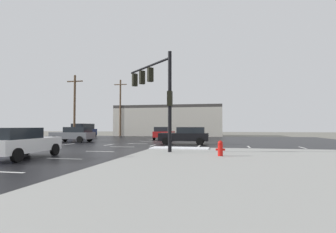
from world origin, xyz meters
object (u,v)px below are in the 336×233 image
(sedan_black, at_px, (186,135))
(sedan_white, at_px, (20,142))
(fire_hydrant, at_px, (220,148))
(utility_pole_distant, at_px, (120,107))
(sedan_grey, at_px, (74,134))
(traffic_signal_mast, at_px, (155,86))
(utility_pole_far, at_px, (75,105))
(sedan_red, at_px, (164,133))
(suv_navy, at_px, (83,131))

(sedan_black, xyz_separation_m, sedan_white, (-6.90, -12.46, 0.00))
(fire_hydrant, height_order, sedan_black, sedan_black)
(sedan_white, xyz_separation_m, utility_pole_distant, (-6.79, 30.82, 4.18))
(sedan_grey, bearing_deg, sedan_black, 177.63)
(traffic_signal_mast, xyz_separation_m, utility_pole_far, (-14.57, 14.64, 0.07))
(traffic_signal_mast, height_order, fire_hydrant, traffic_signal_mast)
(sedan_red, bearing_deg, utility_pole_distant, 45.47)
(sedan_grey, height_order, sedan_white, same)
(sedan_white, bearing_deg, traffic_signal_mast, -52.78)
(sedan_red, height_order, sedan_black, same)
(traffic_signal_mast, distance_m, sedan_grey, 14.56)
(traffic_signal_mast, bearing_deg, sedan_red, -34.17)
(fire_hydrant, distance_m, sedan_black, 10.80)
(fire_hydrant, relative_size, utility_pole_far, 0.09)
(fire_hydrant, relative_size, sedan_black, 0.17)
(traffic_signal_mast, height_order, suv_navy, traffic_signal_mast)
(sedan_red, distance_m, utility_pole_far, 12.34)
(sedan_black, distance_m, utility_pole_distant, 23.29)
(suv_navy, bearing_deg, sedan_grey, -157.42)
(utility_pole_distant, bearing_deg, fire_hydrant, -59.54)
(traffic_signal_mast, height_order, sedan_black, traffic_signal_mast)
(suv_navy, relative_size, sedan_white, 1.05)
(traffic_signal_mast, xyz_separation_m, sedan_white, (-5.87, -5.03, -3.48))
(sedan_black, bearing_deg, suv_navy, -32.80)
(sedan_red, relative_size, sedan_black, 1.00)
(sedan_grey, bearing_deg, suv_navy, -62.80)
(fire_hydrant, height_order, utility_pole_distant, utility_pole_distant)
(traffic_signal_mast, xyz_separation_m, utility_pole_distant, (-12.66, 25.79, 0.71))
(sedan_grey, bearing_deg, sedan_red, -136.62)
(sedan_black, height_order, utility_pole_distant, utility_pole_distant)
(sedan_white, distance_m, utility_pole_distant, 31.84)
(sedan_red, distance_m, sedan_white, 20.87)
(suv_navy, xyz_separation_m, utility_pole_distant, (2.16, 8.47, 3.95))
(fire_hydrant, xyz_separation_m, sedan_white, (-10.07, -2.14, 0.32))
(utility_pole_far, relative_size, utility_pole_distant, 0.87)
(utility_pole_far, height_order, utility_pole_distant, utility_pole_distant)
(sedan_grey, xyz_separation_m, utility_pole_far, (-3.46, 5.89, 3.55))
(suv_navy, bearing_deg, sedan_white, -158.99)
(sedan_red, xyz_separation_m, sedan_white, (-3.07, -20.64, 0.00))
(utility_pole_far, bearing_deg, sedan_white, -66.12)
(traffic_signal_mast, height_order, sedan_red, traffic_signal_mast)
(sedan_grey, relative_size, utility_pole_far, 0.55)
(traffic_signal_mast, height_order, sedan_white, traffic_signal_mast)
(traffic_signal_mast, relative_size, sedan_black, 1.33)
(fire_hydrant, height_order, suv_navy, suv_navy)
(sedan_white, bearing_deg, utility_pole_far, 20.51)
(fire_hydrant, xyz_separation_m, utility_pole_far, (-18.78, 17.52, 3.87))
(traffic_signal_mast, distance_m, sedan_red, 16.24)
(traffic_signal_mast, xyz_separation_m, suv_navy, (-14.81, 17.32, -3.24))
(utility_pole_distant, bearing_deg, sedan_white, -77.57)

